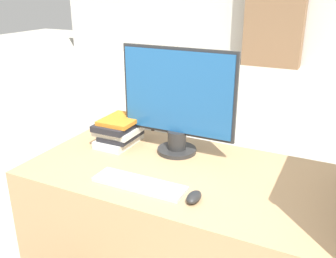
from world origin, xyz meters
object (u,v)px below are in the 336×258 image
object	(u,v)px
far_chair	(163,93)
mouse	(194,197)
monitor	(177,100)
keyboard	(139,184)
book_stack	(120,131)

from	to	relation	value
far_chair	mouse	bearing A→B (deg)	-53.90
monitor	keyboard	size ratio (longest dim) A/B	1.44
mouse	far_chair	bearing A→B (deg)	119.86
keyboard	book_stack	world-z (taller)	book_stack
monitor	book_stack	world-z (taller)	monitor
keyboard	book_stack	distance (m)	0.47
keyboard	far_chair	world-z (taller)	far_chair
book_stack	monitor	bearing A→B (deg)	6.28
monitor	mouse	world-z (taller)	monitor
monitor	book_stack	bearing A→B (deg)	-173.72
monitor	keyboard	bearing A→B (deg)	-89.60
mouse	book_stack	xyz separation A→B (m)	(-0.57, 0.35, 0.05)
monitor	far_chair	bearing A→B (deg)	119.06
mouse	far_chair	distance (m)	2.37
far_chair	book_stack	bearing A→B (deg)	-64.10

